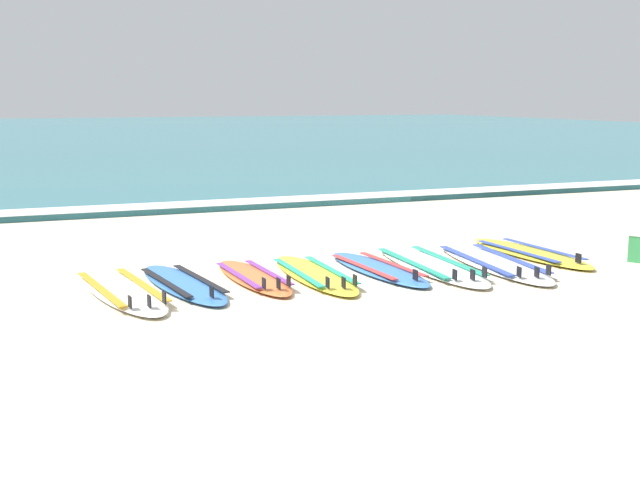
# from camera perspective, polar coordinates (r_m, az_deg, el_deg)

# --- Properties ---
(ground_plane) EXTENTS (80.00, 80.00, 0.00)m
(ground_plane) POSITION_cam_1_polar(r_m,az_deg,el_deg) (8.88, -0.51, -2.65)
(ground_plane) COLOR beige
(sea) EXTENTS (80.00, 60.00, 0.10)m
(sea) POSITION_cam_1_polar(r_m,az_deg,el_deg) (43.57, -17.71, 7.10)
(sea) COLOR teal
(sea) RESTS_ON ground
(wave_foam_strip) EXTENTS (80.00, 0.81, 0.11)m
(wave_foam_strip) POSITION_cam_1_polar(r_m,az_deg,el_deg) (14.30, -8.88, 2.32)
(wave_foam_strip) COLOR white
(wave_foam_strip) RESTS_ON ground
(surfboard_0) EXTENTS (0.88, 2.39, 0.18)m
(surfboard_0) POSITION_cam_1_polar(r_m,az_deg,el_deg) (8.39, -13.74, -3.43)
(surfboard_0) COLOR silver
(surfboard_0) RESTS_ON ground
(surfboard_1) EXTENTS (0.78, 2.13, 0.18)m
(surfboard_1) POSITION_cam_1_polar(r_m,az_deg,el_deg) (8.54, -9.61, -3.04)
(surfboard_1) COLOR #3875CC
(surfboard_1) RESTS_ON ground
(surfboard_2) EXTENTS (0.56, 1.94, 0.18)m
(surfboard_2) POSITION_cam_1_polar(r_m,az_deg,el_deg) (8.76, -4.70, -2.60)
(surfboard_2) COLOR orange
(surfboard_2) RESTS_ON ground
(surfboard_3) EXTENTS (0.58, 2.16, 0.18)m
(surfboard_3) POSITION_cam_1_polar(r_m,az_deg,el_deg) (8.86, -0.39, -2.42)
(surfboard_3) COLOR yellow
(surfboard_3) RESTS_ON ground
(surfboard_4) EXTENTS (0.63, 2.09, 0.18)m
(surfboard_4) POSITION_cam_1_polar(r_m,az_deg,el_deg) (9.18, 4.08, -2.01)
(surfboard_4) COLOR #3875CC
(surfboard_4) RESTS_ON ground
(surfboard_5) EXTENTS (0.77, 2.58, 0.18)m
(surfboard_5) POSITION_cam_1_polar(r_m,az_deg,el_deg) (9.46, 7.71, -1.72)
(surfboard_5) COLOR white
(surfboard_5) RESTS_ON ground
(surfboard_6) EXTENTS (0.90, 2.60, 0.18)m
(surfboard_6) POSITION_cam_1_polar(r_m,az_deg,el_deg) (9.72, 12.00, -1.53)
(surfboard_6) COLOR white
(surfboard_6) RESTS_ON ground
(surfboard_7) EXTENTS (0.64, 2.22, 0.18)m
(surfboard_7) POSITION_cam_1_polar(r_m,az_deg,el_deg) (10.40, 14.53, -0.88)
(surfboard_7) COLOR yellow
(surfboard_7) RESTS_ON ground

